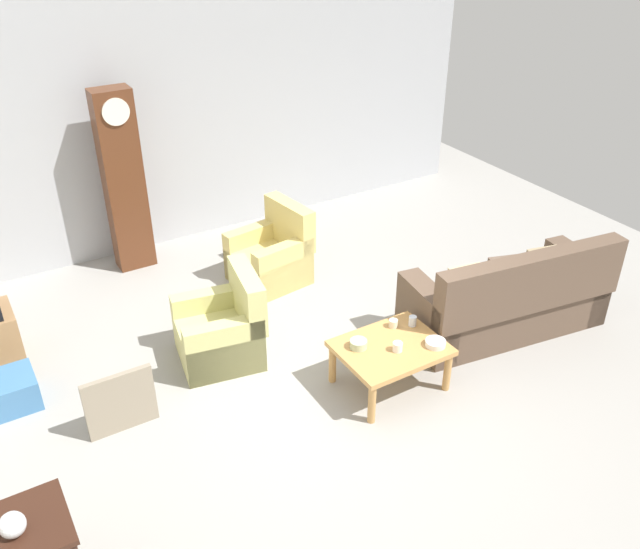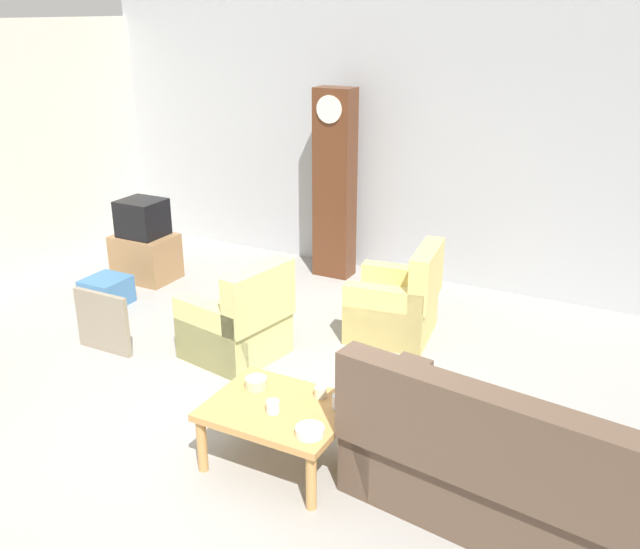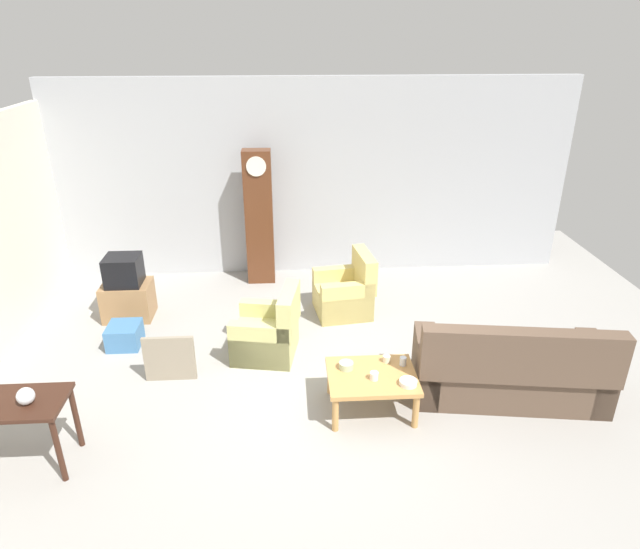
% 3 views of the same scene
% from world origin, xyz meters
% --- Properties ---
extents(ground_plane, '(10.40, 10.40, 0.00)m').
position_xyz_m(ground_plane, '(0.00, 0.00, 0.00)').
color(ground_plane, '#999691').
extents(garage_door_wall, '(8.40, 0.16, 3.20)m').
position_xyz_m(garage_door_wall, '(0.00, 3.60, 1.60)').
color(garage_door_wall, '#ADAFB5').
rests_on(garage_door_wall, ground_plane).
extents(couch_floral, '(2.20, 1.17, 1.04)m').
position_xyz_m(couch_floral, '(1.99, -0.23, 0.36)').
color(couch_floral, brown).
rests_on(couch_floral, ground_plane).
extents(armchair_olive_near, '(0.91, 0.89, 0.92)m').
position_xyz_m(armchair_olive_near, '(-0.74, 0.86, 0.31)').
color(armchair_olive_near, '#CCC67A').
rests_on(armchair_olive_near, ground_plane).
extents(armchair_olive_far, '(0.89, 0.86, 0.92)m').
position_xyz_m(armchair_olive_far, '(0.36, 1.94, 0.31)').
color(armchair_olive_far, '#DAC470').
rests_on(armchair_olive_far, ground_plane).
extents(coffee_table_wood, '(0.96, 0.76, 0.46)m').
position_xyz_m(coffee_table_wood, '(0.40, -0.34, 0.39)').
color(coffee_table_wood, tan).
rests_on(coffee_table_wood, ground_plane).
extents(grandfather_clock, '(0.44, 0.30, 2.18)m').
position_xyz_m(grandfather_clock, '(-0.92, 3.14, 1.09)').
color(grandfather_clock, '#562D19').
rests_on(grandfather_clock, ground_plane).
extents(framed_picture_leaning, '(0.60, 0.05, 0.58)m').
position_xyz_m(framed_picture_leaning, '(-1.91, 0.37, 0.29)').
color(framed_picture_leaning, gray).
rests_on(framed_picture_leaning, ground_plane).
extents(storage_box_blue, '(0.41, 0.44, 0.30)m').
position_xyz_m(storage_box_blue, '(-2.66, 1.19, 0.15)').
color(storage_box_blue, teal).
rests_on(storage_box_blue, ground_plane).
extents(glass_dome_cloche, '(0.16, 0.16, 0.16)m').
position_xyz_m(glass_dome_cloche, '(-2.89, -1.00, 0.82)').
color(glass_dome_cloche, silver).
rests_on(glass_dome_cloche, console_table_dark).
extents(cup_white_porcelain, '(0.09, 0.09, 0.09)m').
position_xyz_m(cup_white_porcelain, '(0.41, -0.43, 0.50)').
color(cup_white_porcelain, white).
rests_on(cup_white_porcelain, coffee_table_wood).
extents(cup_blue_rimmed, '(0.08, 0.08, 0.10)m').
position_xyz_m(cup_blue_rimmed, '(0.77, -0.18, 0.51)').
color(cup_blue_rimmed, silver).
rests_on(cup_blue_rimmed, coffee_table_wood).
extents(cup_cream_tall, '(0.09, 0.09, 0.08)m').
position_xyz_m(cup_cream_tall, '(0.60, -0.11, 0.49)').
color(cup_cream_tall, beige).
rests_on(cup_cream_tall, coffee_table_wood).
extents(bowl_white_stacked, '(0.19, 0.19, 0.05)m').
position_xyz_m(bowl_white_stacked, '(0.76, -0.55, 0.48)').
color(bowl_white_stacked, white).
rests_on(bowl_white_stacked, coffee_table_wood).
extents(bowl_shallow_green, '(0.16, 0.16, 0.08)m').
position_xyz_m(bowl_shallow_green, '(0.14, -0.21, 0.49)').
color(bowl_shallow_green, '#B2C69E').
rests_on(bowl_shallow_green, coffee_table_wood).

